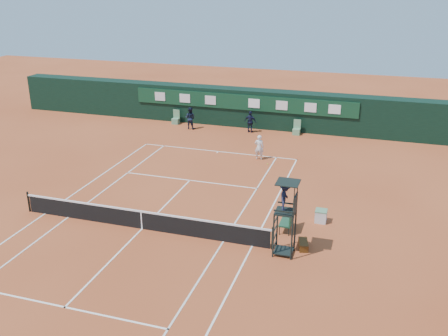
# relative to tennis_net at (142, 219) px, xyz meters

# --- Properties ---
(ground) EXTENTS (90.00, 90.00, 0.00)m
(ground) POSITION_rel_tennis_net_xyz_m (0.00, 0.00, -0.51)
(ground) COLOR #B3512A
(ground) RESTS_ON ground
(court_lines) EXTENTS (11.05, 23.85, 0.01)m
(court_lines) POSITION_rel_tennis_net_xyz_m (0.00, 0.00, -0.50)
(court_lines) COLOR silver
(court_lines) RESTS_ON ground
(tennis_net) EXTENTS (12.90, 0.10, 1.10)m
(tennis_net) POSITION_rel_tennis_net_xyz_m (0.00, 0.00, 0.00)
(tennis_net) COLOR black
(tennis_net) RESTS_ON ground
(back_wall) EXTENTS (40.00, 1.65, 3.00)m
(back_wall) POSITION_rel_tennis_net_xyz_m (0.00, 18.74, 1.00)
(back_wall) COLOR black
(back_wall) RESTS_ON ground
(linesman_chair_left) EXTENTS (0.55, 0.50, 1.15)m
(linesman_chair_left) POSITION_rel_tennis_net_xyz_m (-5.50, 17.48, -0.19)
(linesman_chair_left) COLOR #598866
(linesman_chair_left) RESTS_ON ground
(linesman_chair_right) EXTENTS (0.55, 0.50, 1.15)m
(linesman_chair_right) POSITION_rel_tennis_net_xyz_m (4.50, 17.48, -0.19)
(linesman_chair_right) COLOR #629667
(linesman_chair_right) RESTS_ON ground
(umpire_chair) EXTENTS (0.96, 0.95, 3.42)m
(umpire_chair) POSITION_rel_tennis_net_xyz_m (6.94, -0.23, 1.95)
(umpire_chair) COLOR black
(umpire_chair) RESTS_ON ground
(player_bench) EXTENTS (0.56, 1.20, 1.10)m
(player_bench) POSITION_rel_tennis_net_xyz_m (6.76, 1.97, 0.09)
(player_bench) COLOR #1A422C
(player_bench) RESTS_ON ground
(tennis_bag) EXTENTS (0.59, 0.95, 0.33)m
(tennis_bag) POSITION_rel_tennis_net_xyz_m (7.70, 0.51, -0.34)
(tennis_bag) COLOR black
(tennis_bag) RESTS_ON ground
(cooler) EXTENTS (0.57, 0.57, 0.65)m
(cooler) POSITION_rel_tennis_net_xyz_m (8.13, 3.32, -0.18)
(cooler) COLOR silver
(cooler) RESTS_ON ground
(tennis_ball) EXTENTS (0.08, 0.08, 0.08)m
(tennis_ball) POSITION_rel_tennis_net_xyz_m (3.83, 10.41, -0.47)
(tennis_ball) COLOR #C0D531
(tennis_ball) RESTS_ON ground
(player) EXTENTS (0.63, 0.42, 1.68)m
(player) POSITION_rel_tennis_net_xyz_m (3.06, 11.21, 0.33)
(player) COLOR silver
(player) RESTS_ON ground
(ball_kid_left) EXTENTS (0.90, 0.73, 1.75)m
(ball_kid_left) POSITION_rel_tennis_net_xyz_m (-3.84, 16.49, 0.37)
(ball_kid_left) COLOR black
(ball_kid_left) RESTS_ON ground
(ball_kid_right) EXTENTS (1.04, 0.56, 1.69)m
(ball_kid_right) POSITION_rel_tennis_net_xyz_m (0.97, 16.98, 0.33)
(ball_kid_right) COLOR black
(ball_kid_right) RESTS_ON ground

